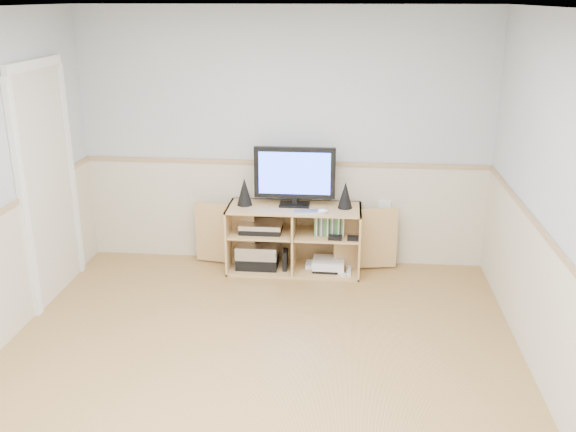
% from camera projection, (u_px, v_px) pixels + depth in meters
% --- Properties ---
extents(room, '(4.04, 4.54, 2.54)m').
position_uv_depth(room, '(243.00, 212.00, 4.23)').
color(room, tan).
rests_on(room, ground).
extents(media_cabinet, '(2.01, 0.48, 0.65)m').
position_uv_depth(media_cabinet, '(295.00, 236.00, 6.31)').
color(media_cabinet, tan).
rests_on(media_cabinet, floor).
extents(monitor, '(0.77, 0.18, 0.58)m').
position_uv_depth(monitor, '(295.00, 174.00, 6.09)').
color(monitor, black).
rests_on(monitor, media_cabinet).
extents(speaker_left, '(0.15, 0.15, 0.27)m').
position_uv_depth(speaker_left, '(244.00, 192.00, 6.17)').
color(speaker_left, black).
rests_on(speaker_left, media_cabinet).
extents(speaker_right, '(0.14, 0.14, 0.26)m').
position_uv_depth(speaker_right, '(345.00, 195.00, 6.08)').
color(speaker_right, black).
rests_on(speaker_right, media_cabinet).
extents(keyboard, '(0.29, 0.16, 0.01)m').
position_uv_depth(keyboard, '(309.00, 212.00, 6.00)').
color(keyboard, silver).
rests_on(keyboard, media_cabinet).
extents(mouse, '(0.11, 0.09, 0.04)m').
position_uv_depth(mouse, '(323.00, 211.00, 5.99)').
color(mouse, white).
rests_on(mouse, media_cabinet).
extents(av_components, '(0.50, 0.30, 0.47)m').
position_uv_depth(av_components, '(259.00, 248.00, 6.32)').
color(av_components, black).
rests_on(av_components, media_cabinet).
extents(game_consoles, '(0.45, 0.30, 0.11)m').
position_uv_depth(game_consoles, '(327.00, 264.00, 6.30)').
color(game_consoles, white).
rests_on(game_consoles, media_cabinet).
extents(game_cases, '(0.29, 0.14, 0.19)m').
position_uv_depth(game_cases, '(329.00, 225.00, 6.15)').
color(game_cases, '#3F8C3F').
rests_on(game_cases, media_cabinet).
extents(wall_outlet, '(0.12, 0.03, 0.12)m').
position_uv_depth(wall_outlet, '(385.00, 207.00, 6.32)').
color(wall_outlet, white).
rests_on(wall_outlet, wall_back).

